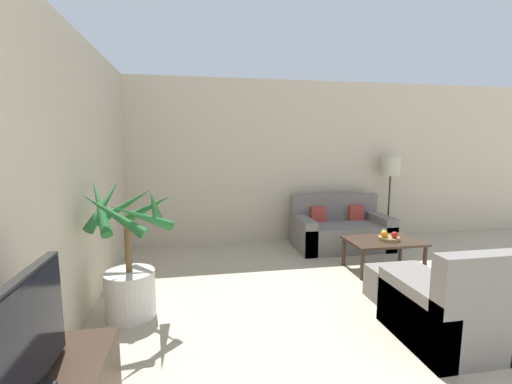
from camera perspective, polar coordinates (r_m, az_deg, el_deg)
wall_back at (r=6.10m, az=12.52°, el=4.93°), size 8.40×0.06×2.70m
wall_left at (r=2.49m, az=-35.68°, el=-0.54°), size 0.06×8.33×2.70m
television at (r=1.85m, az=-35.31°, el=-20.89°), size 0.18×0.93×0.56m
potted_palm at (r=3.53m, az=-20.33°, el=-11.84°), size 0.81×0.89×1.36m
sofa_loveseat at (r=5.71m, az=13.87°, el=-6.26°), size 1.48×0.82×0.82m
floor_lamp at (r=6.30m, az=21.53°, el=3.37°), size 0.31×0.31×1.45m
coffee_table at (r=4.84m, az=20.47°, el=-8.07°), size 0.94×0.62×0.41m
fruit_bowl at (r=4.83m, az=21.26°, el=-7.23°), size 0.27×0.27×0.04m
apple_red at (r=4.79m, az=22.07°, el=-6.62°), size 0.08×0.08×0.08m
apple_green at (r=4.86m, az=20.59°, el=-6.35°), size 0.08×0.08×0.08m
orange_fruit at (r=4.78m, az=20.59°, el=-6.56°), size 0.09×0.09×0.09m
armchair at (r=3.41m, az=29.52°, el=-16.88°), size 0.76×0.86×0.88m
ottoman at (r=4.05m, az=23.17°, el=-14.11°), size 0.64×0.49×0.35m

